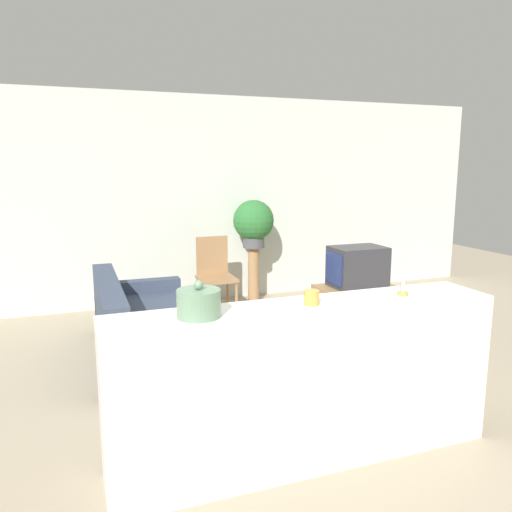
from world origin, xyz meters
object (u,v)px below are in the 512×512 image
at_px(wooden_chair, 215,272).
at_px(potted_plant, 254,222).
at_px(television, 357,267).
at_px(decorative_bowl, 199,303).
at_px(couch, 145,329).

height_order(wooden_chair, potted_plant, potted_plant).
distance_m(television, wooden_chair, 1.72).
xyz_separation_m(potted_plant, decorative_bowl, (-1.59, -3.50, -0.02)).
xyz_separation_m(wooden_chair, decorative_bowl, (-0.98, -3.21, 0.55)).
bearing_deg(television, potted_plant, 121.71).
distance_m(couch, decorative_bowl, 2.21).
height_order(potted_plant, decorative_bowl, potted_plant).
bearing_deg(couch, potted_plant, 41.47).
height_order(television, wooden_chair, wooden_chair).
bearing_deg(couch, decorative_bowl, -89.07).
distance_m(couch, potted_plant, 2.32).
relative_size(television, decorative_bowl, 2.53).
distance_m(television, decorative_bowl, 3.28).
relative_size(wooden_chair, potted_plant, 1.51).
bearing_deg(television, wooden_chair, 144.78).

